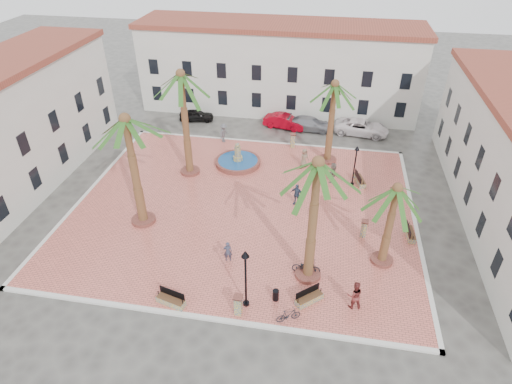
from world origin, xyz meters
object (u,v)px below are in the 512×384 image
bench_e (410,234)px  lamppost_e (356,159)px  palm_s (317,177)px  cyclist_a (228,251)px  bollard_n (293,140)px  pedestrian_fountain_b (297,194)px  fountain (238,161)px  pedestrian_fountain_a (304,158)px  bollard_se (238,305)px  car_white (362,127)px  palm_e (395,198)px  palm_ne (334,94)px  bench_se (309,298)px  palm_sw (127,132)px  cyclist_b (354,295)px  bench_ne (360,180)px  bollard_e (364,228)px  bench_s (171,300)px  pedestrian_north (224,133)px  bicycle_a (306,267)px  litter_bin (276,295)px  car_red (285,121)px  car_black (196,115)px  lamppost_s (245,269)px  bicycle_b (288,315)px  palm_nw (181,85)px  car_silver (310,124)px  pedestrian_east (333,172)px

bench_e → lamppost_e: 7.64m
palm_s → cyclist_a: palm_s is taller
bollard_n → pedestrian_fountain_b: pedestrian_fountain_b is taller
lamppost_e → fountain: bearing=170.3°
pedestrian_fountain_a → lamppost_e: bearing=-70.7°
bollard_se → car_white: bollard_se is taller
palm_e → palm_ne: palm_ne is taller
palm_s → bench_se: size_ratio=5.12×
palm_sw → bench_se: 15.60m
bench_e → cyclist_b: cyclist_b is taller
bench_ne → lamppost_e: size_ratio=0.51×
palm_sw → bollard_e: (16.05, 1.09, -6.63)m
bench_se → bench_e: (6.62, 7.25, -0.02)m
bench_s → pedestrian_fountain_a: bearing=84.5°
cyclist_a → pedestrian_north: (-4.27, 16.52, 0.17)m
bench_s → bicycle_a: (7.64, 3.98, 0.21)m
bench_ne → litter_bin: size_ratio=2.51×
pedestrian_fountain_a → car_red: 8.32m
bench_se → lamppost_e: (2.63, 13.37, 2.24)m
palm_s → lamppost_e: (2.86, 11.24, -4.95)m
palm_sw → cyclist_a: bearing=-22.7°
fountain → pedestrian_fountain_a: 5.99m
palm_s → lamppost_e: size_ratio=2.36×
bench_s → bicycle_a: size_ratio=1.04×
palm_e → bollard_e: size_ratio=4.48×
bench_ne → cyclist_b: bearing=161.8°
car_black → car_white: 17.64m
pedestrian_fountain_b → lamppost_s: bearing=-78.6°
bench_ne → fountain: bearing=67.6°
car_red → bicycle_b: bearing=-161.2°
palm_ne → litter_bin: bearing=-97.9°
lamppost_e → car_black: (-16.64, 10.35, -2.02)m
palm_s → bench_ne: size_ratio=4.65×
bench_s → car_red: size_ratio=0.43×
fountain → pedestrian_fountain_b: bearing=-42.4°
palm_ne → lamppost_s: size_ratio=1.81×
palm_e → lamppost_s: size_ratio=1.45×
bench_s → fountain: bearing=103.1°
palm_nw → pedestrian_fountain_b: size_ratio=5.07×
palm_ne → car_black: size_ratio=2.09×
lamppost_s → pedestrian_fountain_a: (2.02, 16.63, -2.02)m
fountain → palm_s: (7.32, -12.98, 7.16)m
palm_e → bench_e: (2.12, 2.92, -4.83)m
bench_e → palm_nw: bearing=69.0°
palm_ne → bollard_n: 6.99m
bench_se → bollard_e: bollard_e is taller
lamppost_s → pedestrian_north: bearing=107.1°
lamppost_s → car_white: 25.56m
litter_bin → car_silver: (0.33, 23.75, 0.18)m
pedestrian_east → bench_ne: bearing=113.6°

